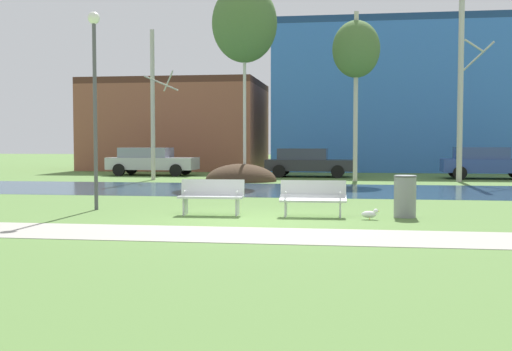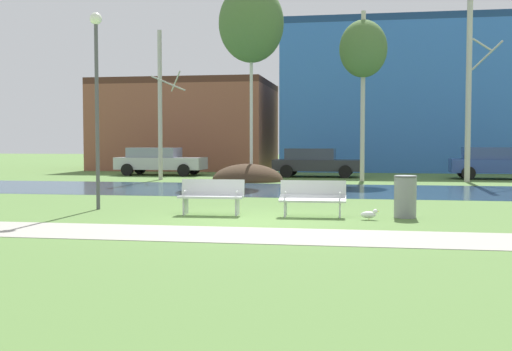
% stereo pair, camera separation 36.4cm
% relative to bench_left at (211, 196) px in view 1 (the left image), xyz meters
% --- Properties ---
extents(ground_plane, '(120.00, 120.00, 0.00)m').
position_rel_bench_left_xyz_m(ground_plane, '(1.26, 8.89, -0.47)').
color(ground_plane, '#517538').
extents(paved_path_strip, '(60.00, 2.09, 0.01)m').
position_rel_bench_left_xyz_m(paved_path_strip, '(1.26, -3.25, -0.47)').
color(paved_path_strip, '#9E998E').
rests_on(paved_path_strip, ground).
extents(river_band, '(80.00, 6.67, 0.01)m').
position_rel_bench_left_xyz_m(river_band, '(1.26, 8.25, -0.47)').
color(river_band, '#284256').
rests_on(river_band, ground).
extents(soil_mound, '(3.26, 2.71, 1.58)m').
position_rel_bench_left_xyz_m(soil_mound, '(-1.49, 13.09, -0.47)').
color(soil_mound, '#423021').
rests_on(soil_mound, ground).
extents(bench_left, '(1.62, 0.61, 0.87)m').
position_rel_bench_left_xyz_m(bench_left, '(0.00, 0.00, 0.00)').
color(bench_left, silver).
rests_on(bench_left, ground).
extents(bench_right, '(1.62, 0.61, 0.87)m').
position_rel_bench_left_xyz_m(bench_right, '(2.52, 0.00, 0.00)').
color(bench_right, silver).
rests_on(bench_right, ground).
extents(trash_bin, '(0.55, 0.55, 1.01)m').
position_rel_bench_left_xyz_m(trash_bin, '(4.72, 0.17, 0.05)').
color(trash_bin, gray).
rests_on(trash_bin, ground).
extents(seagull, '(0.43, 0.16, 0.26)m').
position_rel_bench_left_xyz_m(seagull, '(3.87, -0.42, -0.34)').
color(seagull, white).
rests_on(seagull, ground).
extents(streetlamp, '(0.32, 0.32, 5.22)m').
position_rel_bench_left_xyz_m(streetlamp, '(-3.29, 0.68, 3.03)').
color(streetlamp, '#4C4C51').
rests_on(streetlamp, ground).
extents(birch_far_left, '(1.37, 2.28, 7.01)m').
position_rel_bench_left_xyz_m(birch_far_left, '(-5.70, 13.45, 3.09)').
color(birch_far_left, '#BCB7A8').
rests_on(birch_far_left, ground).
extents(birch_left, '(2.93, 2.93, 9.12)m').
position_rel_bench_left_xyz_m(birch_left, '(-1.31, 13.05, 6.63)').
color(birch_left, beige).
rests_on(birch_left, ground).
extents(birch_center_left, '(2.15, 2.15, 7.67)m').
position_rel_bench_left_xyz_m(birch_center_left, '(3.67, 13.93, 5.45)').
color(birch_center_left, '#BCB7A8').
rests_on(birch_center_left, ground).
extents(birch_center, '(1.54, 2.35, 8.54)m').
position_rel_bench_left_xyz_m(birch_center, '(8.34, 14.23, 3.87)').
color(birch_center, '#BCB7A8').
rests_on(birch_center, ground).
extents(parked_van_nearest_silver, '(4.73, 2.12, 1.48)m').
position_rel_bench_left_xyz_m(parked_van_nearest_silver, '(-7.06, 17.27, 0.31)').
color(parked_van_nearest_silver, '#B2B5BC').
rests_on(parked_van_nearest_silver, ground).
extents(parked_sedan_second_dark, '(4.45, 2.14, 1.45)m').
position_rel_bench_left_xyz_m(parked_sedan_second_dark, '(1.29, 17.05, 0.29)').
color(parked_sedan_second_dark, '#282B30').
rests_on(parked_sedan_second_dark, ground).
extents(parked_hatch_third_blue, '(4.39, 2.12, 1.53)m').
position_rel_bench_left_xyz_m(parked_hatch_third_blue, '(9.94, 16.54, 0.33)').
color(parked_hatch_third_blue, '#2D4793').
rests_on(parked_hatch_third_blue, ground).
extents(building_brick_low, '(10.85, 8.49, 5.69)m').
position_rel_bench_left_xyz_m(building_brick_low, '(-7.72, 25.38, 2.37)').
color(building_brick_low, brown).
rests_on(building_brick_low, ground).
extents(building_blue_store, '(16.39, 7.46, 9.05)m').
position_rel_bench_left_xyz_m(building_blue_store, '(7.03, 25.35, 4.05)').
color(building_blue_store, '#3870C6').
rests_on(building_blue_store, ground).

